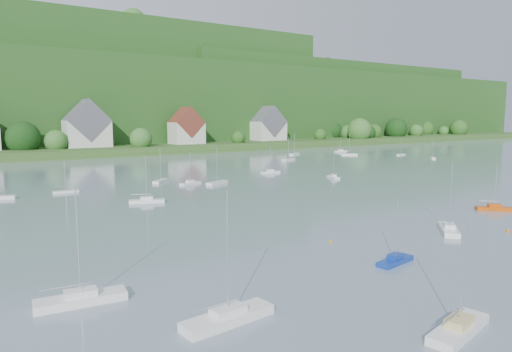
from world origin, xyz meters
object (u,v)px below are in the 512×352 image
(near_sailboat_1, at_px, (395,260))
(near_sailboat_2, at_px, (459,327))
(near_sailboat_6, at_px, (81,298))
(near_sailboat_0, at_px, (228,316))
(near_sailboat_3, at_px, (449,229))
(near_sailboat_5, at_px, (494,208))

(near_sailboat_1, height_order, near_sailboat_2, near_sailboat_2)
(near_sailboat_6, bearing_deg, near_sailboat_0, -43.73)
(near_sailboat_0, height_order, near_sailboat_6, near_sailboat_0)
(near_sailboat_2, distance_m, near_sailboat_6, 27.73)
(near_sailboat_1, xyz_separation_m, near_sailboat_3, (15.62, 4.58, 0.07))
(near_sailboat_0, distance_m, near_sailboat_2, 15.71)
(near_sailboat_0, distance_m, near_sailboat_1, 20.65)
(near_sailboat_0, bearing_deg, near_sailboat_6, 124.80)
(near_sailboat_1, height_order, near_sailboat_5, near_sailboat_5)
(near_sailboat_1, bearing_deg, near_sailboat_3, 7.30)
(near_sailboat_1, xyz_separation_m, near_sailboat_2, (-8.40, -12.33, 0.06))
(near_sailboat_0, distance_m, near_sailboat_6, 12.12)
(near_sailboat_0, bearing_deg, near_sailboat_2, -45.48)
(near_sailboat_2, relative_size, near_sailboat_6, 0.93)
(near_sailboat_0, height_order, near_sailboat_2, near_sailboat_0)
(near_sailboat_1, bearing_deg, near_sailboat_0, 177.45)
(near_sailboat_1, relative_size, near_sailboat_5, 0.89)
(near_sailboat_0, height_order, near_sailboat_5, near_sailboat_0)
(near_sailboat_0, height_order, near_sailboat_1, near_sailboat_0)
(near_sailboat_2, xyz_separation_m, near_sailboat_6, (-20.03, 19.18, 0.02))
(near_sailboat_0, relative_size, near_sailboat_5, 1.30)
(near_sailboat_2, distance_m, near_sailboat_5, 47.20)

